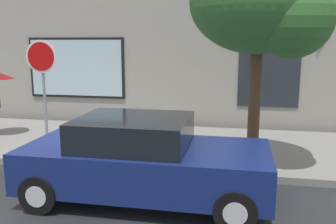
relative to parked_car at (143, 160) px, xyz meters
name	(u,v)px	position (x,y,z in m)	size (l,w,h in m)	color
ground_plane	(92,191)	(-1.04, 0.14, -0.72)	(60.00, 60.00, 0.00)	#282B2D
sidewalk	(136,144)	(-1.04, 3.14, -0.64)	(20.00, 4.00, 0.15)	gray
building_facade	(156,18)	(-1.06, 5.64, 2.76)	(20.00, 0.67, 7.00)	#9E998E
parked_car	(143,160)	(0.00, 0.00, 0.00)	(4.20, 1.93, 1.46)	navy
fire_hydrant	(161,141)	(-0.12, 2.03, -0.22)	(0.30, 0.44, 0.71)	red
street_tree	(266,6)	(2.03, 1.71, 2.70)	(2.74, 2.33, 4.39)	#4C3823
stop_sign	(42,73)	(-2.94, 1.95, 1.29)	(0.76, 0.10, 2.63)	gray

